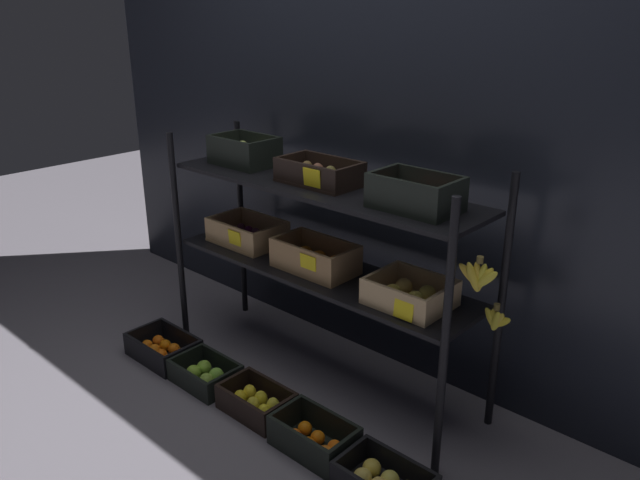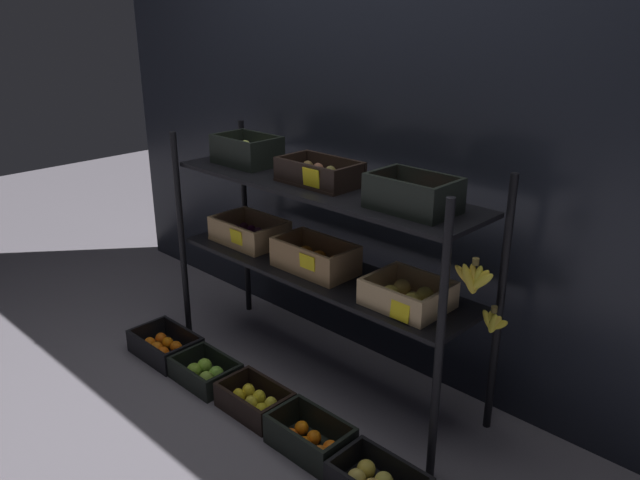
# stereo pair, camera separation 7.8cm
# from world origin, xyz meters

# --- Properties ---
(ground_plane) EXTENTS (10.00, 10.00, 0.00)m
(ground_plane) POSITION_xyz_m (0.00, 0.00, 0.00)
(ground_plane) COLOR slate
(storefront_wall) EXTENTS (3.98, 0.12, 2.14)m
(storefront_wall) POSITION_xyz_m (0.00, 0.41, 1.07)
(storefront_wall) COLOR black
(storefront_wall) RESTS_ON ground_plane
(display_rack) EXTENTS (1.71, 0.45, 1.11)m
(display_rack) POSITION_xyz_m (0.01, -0.00, 0.76)
(display_rack) COLOR black
(display_rack) RESTS_ON ground_plane
(crate_ground_tangerine) EXTENTS (0.36, 0.24, 0.12)m
(crate_ground_tangerine) POSITION_xyz_m (-0.70, -0.42, 0.04)
(crate_ground_tangerine) COLOR black
(crate_ground_tangerine) RESTS_ON ground_plane
(crate_ground_apple_green) EXTENTS (0.31, 0.22, 0.11)m
(crate_ground_apple_green) POSITION_xyz_m (-0.36, -0.42, 0.04)
(crate_ground_apple_green) COLOR black
(crate_ground_apple_green) RESTS_ON ground_plane
(crate_ground_lemon) EXTENTS (0.32, 0.21, 0.12)m
(crate_ground_lemon) POSITION_xyz_m (-0.01, -0.41, 0.05)
(crate_ground_lemon) COLOR black
(crate_ground_lemon) RESTS_ON ground_plane
(crate_ground_right_tangerine) EXTENTS (0.34, 0.21, 0.13)m
(crate_ground_right_tangerine) POSITION_xyz_m (0.35, -0.42, 0.05)
(crate_ground_right_tangerine) COLOR black
(crate_ground_right_tangerine) RESTS_ON ground_plane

